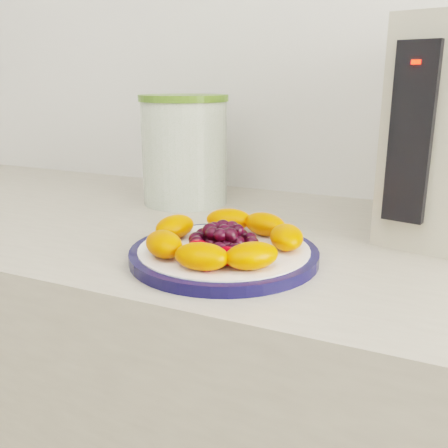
% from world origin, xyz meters
% --- Properties ---
extents(plate_rim, '(0.25, 0.25, 0.01)m').
position_xyz_m(plate_rim, '(-0.11, 1.06, 0.91)').
color(plate_rim, '#0D0D37').
rests_on(plate_rim, counter).
extents(plate_face, '(0.23, 0.23, 0.02)m').
position_xyz_m(plate_face, '(-0.11, 1.06, 0.91)').
color(plate_face, white).
rests_on(plate_face, counter).
extents(canister, '(0.16, 0.16, 0.19)m').
position_xyz_m(canister, '(-0.31, 1.32, 1.00)').
color(canister, '#2D5A10').
rests_on(canister, counter).
extents(canister_lid, '(0.17, 0.17, 0.01)m').
position_xyz_m(canister_lid, '(-0.31, 1.32, 1.10)').
color(canister_lid, '#4A6F23').
rests_on(canister_lid, canister).
extents(appliance_panel, '(0.06, 0.03, 0.24)m').
position_xyz_m(appliance_panel, '(0.10, 1.19, 1.06)').
color(appliance_panel, black).
rests_on(appliance_panel, appliance_body).
extents(appliance_led, '(0.01, 0.01, 0.01)m').
position_xyz_m(appliance_led, '(0.10, 1.18, 1.15)').
color(appliance_led, '#FF0C05').
rests_on(appliance_led, appliance_panel).
extents(fruit_plate, '(0.22, 0.22, 0.03)m').
position_xyz_m(fruit_plate, '(-0.11, 1.05, 0.93)').
color(fruit_plate, '#F65300').
rests_on(fruit_plate, plate_face).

